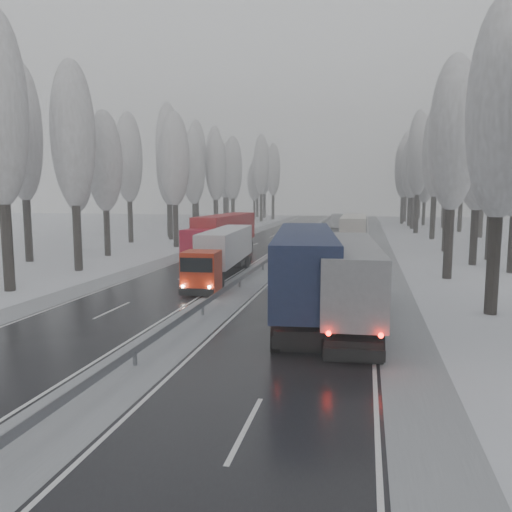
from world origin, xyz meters
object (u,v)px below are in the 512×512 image
at_px(box_truck_distant, 337,220).
at_px(truck_cream_box, 354,231).
at_px(truck_grey_tarp, 348,273).
at_px(truck_red_white, 223,250).
at_px(truck_red_red, 222,232).
at_px(truck_blue_box, 305,265).

bearing_deg(box_truck_distant, truck_cream_box, -88.16).
xyz_separation_m(truck_grey_tarp, box_truck_distant, (-4.42, 68.96, -1.02)).
xyz_separation_m(truck_grey_tarp, truck_red_white, (-9.84, 10.93, -0.25)).
distance_m(box_truck_distant, truck_red_red, 46.60).
distance_m(truck_blue_box, truck_red_white, 12.62).
distance_m(truck_grey_tarp, box_truck_distant, 69.11).
distance_m(truck_blue_box, truck_red_red, 25.11).
bearing_deg(truck_blue_box, truck_cream_box, 79.22).
bearing_deg(truck_red_red, truck_grey_tarp, -57.35).
bearing_deg(truck_cream_box, truck_red_red, -153.68).
bearing_deg(box_truck_distant, truck_red_red, -105.25).
bearing_deg(truck_red_white, truck_grey_tarp, -51.91).
relative_size(truck_grey_tarp, truck_cream_box, 1.01).
distance_m(truck_blue_box, truck_cream_box, 29.07).
bearing_deg(truck_grey_tarp, truck_red_red, 116.33).
height_order(truck_grey_tarp, box_truck_distant, truck_grey_tarp).
xyz_separation_m(truck_grey_tarp, truck_red_red, (-13.51, 23.27, 0.09)).
bearing_deg(truck_grey_tarp, truck_red_white, 128.19).
xyz_separation_m(truck_cream_box, box_truck_distant, (-4.01, 39.19, -1.01)).
distance_m(truck_cream_box, box_truck_distant, 39.40).
bearing_deg(truck_grey_tarp, box_truck_distant, 89.85).
xyz_separation_m(truck_blue_box, box_truck_distant, (-2.06, 68.19, -1.29)).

